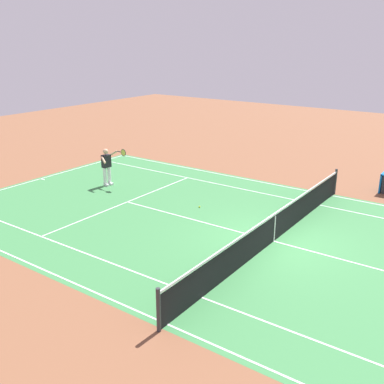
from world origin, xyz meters
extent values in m
plane|color=brown|center=(0.00, 0.00, 0.00)|extent=(60.00, 60.00, 0.00)
cube|color=#387A42|center=(0.00, 0.00, 0.00)|extent=(24.20, 11.40, 0.00)
cube|color=white|center=(11.90, 0.00, 0.00)|extent=(0.05, 11.00, 0.01)
cube|color=white|center=(0.00, -5.50, 0.00)|extent=(23.80, 0.05, 0.01)
cube|color=white|center=(0.00, 5.50, 0.00)|extent=(23.80, 0.05, 0.01)
cube|color=white|center=(0.00, -4.11, 0.00)|extent=(23.80, 0.05, 0.01)
cube|color=white|center=(0.00, 4.11, 0.00)|extent=(23.80, 0.05, 0.01)
cube|color=white|center=(6.40, 0.00, 0.00)|extent=(0.05, 8.22, 0.01)
cube|color=white|center=(0.00, 0.00, 0.00)|extent=(12.80, 0.05, 0.01)
cube|color=white|center=(11.75, 0.00, 0.00)|extent=(0.30, 0.05, 0.01)
cylinder|color=#2D2D33|center=(0.00, -5.80, 0.54)|extent=(0.10, 0.10, 1.08)
cylinder|color=#2D2D33|center=(0.00, 5.80, 0.54)|extent=(0.10, 0.10, 1.08)
cube|color=black|center=(0.00, 0.00, 0.44)|extent=(0.02, 11.60, 0.88)
cube|color=white|center=(0.00, 0.00, 0.95)|extent=(0.04, 11.60, 0.06)
cube|color=white|center=(0.00, 0.00, 0.44)|extent=(0.04, 0.06, 0.88)
cylinder|color=white|center=(8.68, -1.03, 0.45)|extent=(0.15, 0.15, 0.74)
cube|color=white|center=(8.62, -1.02, 0.04)|extent=(0.29, 0.14, 0.09)
cylinder|color=white|center=(8.66, -1.27, 0.45)|extent=(0.15, 0.15, 0.74)
cube|color=white|center=(8.60, -1.26, 0.04)|extent=(0.29, 0.14, 0.09)
cube|color=black|center=(8.67, -1.15, 1.10)|extent=(0.27, 0.40, 0.56)
sphere|color=#DBAA84|center=(8.67, -1.15, 1.53)|extent=(0.23, 0.23, 0.23)
cylinder|color=#DBAA84|center=(8.52, -0.85, 1.23)|extent=(0.41, 0.25, 0.26)
cylinder|color=#DBAA84|center=(8.47, -1.41, 1.43)|extent=(0.43, 0.18, 0.30)
cylinder|color=#232326|center=(8.15, -1.44, 1.54)|extent=(0.28, 0.06, 0.04)
torus|color=#232326|center=(7.86, -1.41, 1.54)|extent=(0.31, 0.05, 0.31)
cylinder|color=#C6D84C|center=(7.86, -1.41, 1.54)|extent=(0.27, 0.03, 0.27)
sphere|color=#CCE01E|center=(3.69, -1.15, 0.03)|extent=(0.07, 0.07, 0.07)
cube|color=blue|center=(-1.53, -7.33, 0.42)|extent=(0.06, 0.84, 0.84)
camera|label=1|loc=(-5.53, 12.31, 6.14)|focal=42.22mm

